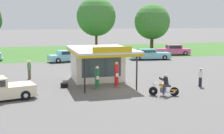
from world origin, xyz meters
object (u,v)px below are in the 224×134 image
at_px(bystander_admiring_sedan, 200,77).
at_px(spare_tire_stack, 64,85).
at_px(parked_car_back_row_centre, 68,56).
at_px(gas_pump_nearside, 97,78).
at_px(gas_pump_offside, 117,76).
at_px(parked_car_second_row_spare, 173,50).
at_px(parked_car_back_row_left, 150,55).
at_px(motorcycle_with_rider, 164,87).
at_px(bystander_leaning_by_kiosk, 29,69).

xyz_separation_m(bystander_admiring_sedan, spare_tire_stack, (-10.77, 2.64, -0.62)).
bearing_deg(parked_car_back_row_centre, gas_pump_nearside, -89.67).
bearing_deg(gas_pump_offside, parked_car_second_row_spare, 53.32).
distance_m(gas_pump_nearside, parked_car_back_row_left, 19.23).
relative_size(parked_car_second_row_spare, parked_car_back_row_left, 0.97).
distance_m(gas_pump_nearside, motorcycle_with_rider, 5.45).
bearing_deg(bystander_leaning_by_kiosk, parked_car_back_row_left, 32.59).
bearing_deg(gas_pump_offside, spare_tire_stack, 164.04).
relative_size(gas_pump_nearside, motorcycle_with_rider, 0.90).
height_order(parked_car_back_row_centre, bystander_leaning_by_kiosk, bystander_leaning_by_kiosk).
relative_size(gas_pump_offside, parked_car_back_row_centre, 0.37).
relative_size(gas_pump_offside, bystander_admiring_sedan, 1.37).
height_order(motorcycle_with_rider, parked_car_back_row_left, motorcycle_with_rider).
distance_m(bystander_admiring_sedan, spare_tire_stack, 11.11).
xyz_separation_m(bystander_admiring_sedan, bystander_leaning_by_kiosk, (-13.44, 7.02, 0.12)).
distance_m(parked_car_back_row_left, bystander_leaning_by_kiosk, 19.08).
xyz_separation_m(bystander_leaning_by_kiosk, spare_tire_stack, (2.66, -4.38, -0.74)).
xyz_separation_m(parked_car_second_row_spare, bystander_leaning_by_kiosk, (-21.59, -14.42, 0.20)).
bearing_deg(bystander_admiring_sedan, bystander_leaning_by_kiosk, 152.42).
height_order(parked_car_back_row_left, bystander_admiring_sedan, bystander_admiring_sedan).
distance_m(parked_car_back_row_left, parked_car_back_row_centre, 11.07).
distance_m(parked_car_back_row_centre, bystander_leaning_by_kiosk, 12.19).
distance_m(motorcycle_with_rider, bystander_leaning_by_kiosk, 12.99).
height_order(motorcycle_with_rider, spare_tire_stack, motorcycle_with_rider).
relative_size(parked_car_back_row_left, spare_tire_stack, 9.62).
xyz_separation_m(gas_pump_offside, motorcycle_with_rider, (2.54, -3.55, -0.30)).
xyz_separation_m(motorcycle_with_rider, parked_car_back_row_left, (6.80, 19.37, 0.01)).
xyz_separation_m(gas_pump_nearside, spare_tire_stack, (-2.47, 1.16, -0.65)).
bearing_deg(gas_pump_nearside, parked_car_back_row_centre, 90.33).
height_order(parked_car_back_row_centre, bystander_admiring_sedan, bystander_admiring_sedan).
xyz_separation_m(gas_pump_nearside, motorcycle_with_rider, (4.14, -3.55, -0.17)).
xyz_separation_m(gas_pump_nearside, parked_car_back_row_centre, (-0.10, 16.65, -0.16)).
distance_m(parked_car_second_row_spare, parked_car_back_row_left, 6.90).
bearing_deg(parked_car_second_row_spare, bystander_admiring_sedan, -110.83).
xyz_separation_m(gas_pump_nearside, bystander_admiring_sedan, (8.30, -1.47, -0.03)).
relative_size(parked_car_back_row_left, parked_car_back_row_centre, 1.03).
bearing_deg(bystander_admiring_sedan, spare_tire_stack, 166.26).
xyz_separation_m(parked_car_second_row_spare, spare_tire_stack, (-18.93, -18.80, -0.54)).
height_order(gas_pump_nearside, bystander_leaning_by_kiosk, gas_pump_nearside).
distance_m(gas_pump_offside, motorcycle_with_rider, 4.38).
relative_size(gas_pump_nearside, parked_car_back_row_left, 0.32).
height_order(motorcycle_with_rider, parked_car_back_row_centre, motorcycle_with_rider).
height_order(parked_car_back_row_centre, spare_tire_stack, parked_car_back_row_centre).
distance_m(parked_car_second_row_spare, bystander_admiring_sedan, 22.94).
bearing_deg(gas_pump_nearside, motorcycle_with_rider, -40.65).
relative_size(parked_car_back_row_left, bystander_leaning_by_kiosk, 3.39).
distance_m(motorcycle_with_rider, parked_car_back_row_left, 20.53).
distance_m(gas_pump_offside, bystander_leaning_by_kiosk, 8.72).
bearing_deg(parked_car_back_row_centre, bystander_leaning_by_kiosk, -114.40).
bearing_deg(parked_car_second_row_spare, parked_car_back_row_left, -143.12).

